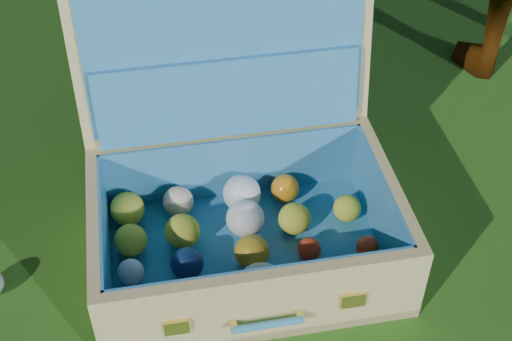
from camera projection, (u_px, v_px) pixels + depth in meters
The scene contains 2 objects.
ground at pixel (290, 306), 1.49m from camera, with size 60.00×60.00×0.00m, color #215114.
suitcase at pixel (238, 176), 1.53m from camera, with size 0.81×0.75×0.62m.
Camera 1 is at (0.14, -0.90, 1.21)m, focal length 50.00 mm.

